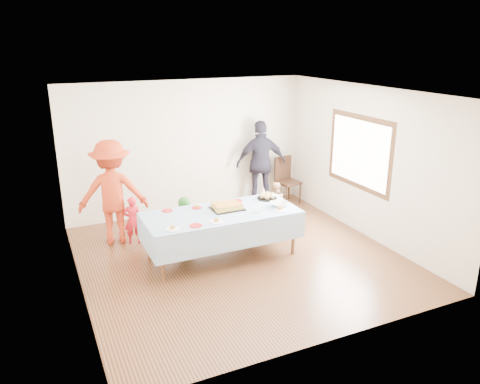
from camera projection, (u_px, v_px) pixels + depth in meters
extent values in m
plane|color=#402112|center=(239.00, 257.00, 7.75)|extent=(5.00, 5.00, 0.00)
cube|color=beige|center=(188.00, 147.00, 9.49)|extent=(5.00, 0.04, 2.70)
cube|color=beige|center=(333.00, 238.00, 5.17)|extent=(5.00, 0.04, 2.70)
cube|color=beige|center=(72.00, 202.00, 6.34)|extent=(0.04, 5.00, 2.70)
cube|color=beige|center=(367.00, 163.00, 8.32)|extent=(0.04, 5.00, 2.70)
cube|color=white|center=(239.00, 92.00, 6.91)|extent=(5.00, 5.00, 0.04)
cube|color=#472B16|center=(359.00, 152.00, 8.44)|extent=(0.03, 1.75, 1.35)
cylinder|color=brown|center=(162.00, 259.00, 6.88)|extent=(0.06, 0.06, 0.73)
cylinder|color=brown|center=(293.00, 234.00, 7.77)|extent=(0.06, 0.06, 0.73)
cylinder|color=brown|center=(148.00, 238.00, 7.61)|extent=(0.06, 0.06, 0.73)
cylinder|color=brown|center=(270.00, 217.00, 8.50)|extent=(0.06, 0.06, 0.73)
cube|color=brown|center=(221.00, 214.00, 7.57)|extent=(2.40, 1.00, 0.04)
cube|color=white|center=(221.00, 212.00, 7.56)|extent=(2.50, 1.10, 0.01)
cube|color=black|center=(227.00, 209.00, 7.70)|extent=(0.52, 0.40, 0.02)
cube|color=#DBB253|center=(227.00, 206.00, 7.69)|extent=(0.44, 0.33, 0.07)
cube|color=#A66C26|center=(227.00, 204.00, 7.68)|extent=(0.44, 0.33, 0.01)
cylinder|color=black|center=(267.00, 198.00, 8.19)|extent=(0.35, 0.35, 0.02)
sphere|color=tan|center=(272.00, 195.00, 8.21)|extent=(0.09, 0.09, 0.09)
sphere|color=tan|center=(267.00, 194.00, 8.26)|extent=(0.09, 0.09, 0.09)
sphere|color=tan|center=(263.00, 194.00, 8.23)|extent=(0.09, 0.09, 0.09)
sphere|color=tan|center=(262.00, 196.00, 8.14)|extent=(0.09, 0.09, 0.09)
sphere|color=tan|center=(267.00, 197.00, 8.09)|extent=(0.09, 0.09, 0.09)
sphere|color=tan|center=(272.00, 196.00, 8.12)|extent=(0.09, 0.09, 0.09)
sphere|color=tan|center=(267.00, 195.00, 8.18)|extent=(0.09, 0.09, 0.09)
imported|color=silver|center=(280.00, 204.00, 7.81)|extent=(0.30, 0.30, 0.07)
cone|color=white|center=(263.00, 191.00, 8.30)|extent=(0.11, 0.11, 0.19)
cylinder|color=#B90D10|center=(167.00, 211.00, 7.61)|extent=(0.18, 0.18, 0.01)
cylinder|color=#B90D10|center=(197.00, 208.00, 7.75)|extent=(0.17, 0.17, 0.01)
cylinder|color=#B90D10|center=(217.00, 204.00, 7.92)|extent=(0.20, 0.20, 0.01)
cylinder|color=#B90D10|center=(237.00, 201.00, 8.07)|extent=(0.18, 0.18, 0.01)
cylinder|color=#B90D10|center=(196.00, 226.00, 7.01)|extent=(0.20, 0.20, 0.01)
cylinder|color=white|center=(173.00, 229.00, 6.88)|extent=(0.22, 0.22, 0.01)
cylinder|color=white|center=(216.00, 222.00, 7.16)|extent=(0.22, 0.22, 0.01)
cylinder|color=white|center=(280.00, 210.00, 7.66)|extent=(0.22, 0.22, 0.01)
cylinder|color=black|center=(287.00, 197.00, 10.01)|extent=(0.04, 0.04, 0.45)
cylinder|color=black|center=(300.00, 194.00, 10.21)|extent=(0.04, 0.04, 0.45)
cylinder|color=black|center=(276.00, 192.00, 10.31)|extent=(0.04, 0.04, 0.45)
cylinder|color=black|center=(289.00, 189.00, 10.51)|extent=(0.04, 0.04, 0.45)
cube|color=black|center=(288.00, 182.00, 10.18)|extent=(0.51, 0.51, 0.05)
cube|color=black|center=(283.00, 168.00, 10.25)|extent=(0.44, 0.11, 0.52)
imported|color=red|center=(133.00, 220.00, 8.17)|extent=(0.35, 0.26, 0.86)
imported|color=#276B23|center=(185.00, 219.00, 8.30)|extent=(0.45, 0.34, 0.81)
imported|color=tan|center=(274.00, 204.00, 8.98)|extent=(0.52, 0.47, 0.87)
imported|color=red|center=(112.00, 192.00, 8.08)|extent=(1.30, 0.89, 1.84)
imported|color=#272533|center=(261.00, 163.00, 9.97)|extent=(1.15, 0.68, 1.84)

